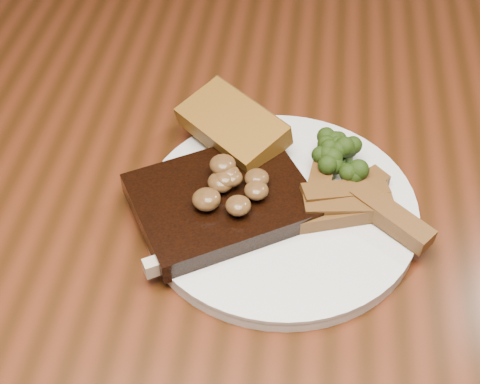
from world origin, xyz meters
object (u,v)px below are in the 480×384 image
at_px(dining_table, 256,266).
at_px(steak, 222,201).
at_px(plate, 280,211).
at_px(garlic_bread, 233,140).
at_px(potato_wedges, 358,205).
at_px(chair_far, 185,89).

distance_m(dining_table, steak, 0.12).
distance_m(plate, steak, 0.06).
relative_size(dining_table, garlic_bread, 13.75).
height_order(plate, potato_wedges, potato_wedges).
relative_size(plate, steak, 1.65).
xyz_separation_m(chair_far, garlic_bread, (0.17, -0.51, 0.34)).
distance_m(dining_table, potato_wedges, 0.15).
xyz_separation_m(steak, potato_wedges, (0.13, 0.01, -0.00)).
bearing_deg(potato_wedges, dining_table, 179.94).
xyz_separation_m(chair_far, steak, (0.17, -0.60, 0.34)).
height_order(dining_table, chair_far, chair_far).
relative_size(dining_table, steak, 9.51).
bearing_deg(dining_table, steak, -160.96).
height_order(plate, steak, steak).
xyz_separation_m(garlic_bread, potato_wedges, (0.13, -0.08, -0.00)).
bearing_deg(potato_wedges, plate, -178.75).
xyz_separation_m(plate, potato_wedges, (0.08, 0.00, 0.02)).
height_order(plate, garlic_bread, garlic_bread).
height_order(chair_far, potato_wedges, chair_far).
xyz_separation_m(chair_far, potato_wedges, (0.30, -0.59, 0.34)).
xyz_separation_m(dining_table, steak, (-0.04, -0.01, 0.12)).
relative_size(plate, garlic_bread, 2.38).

